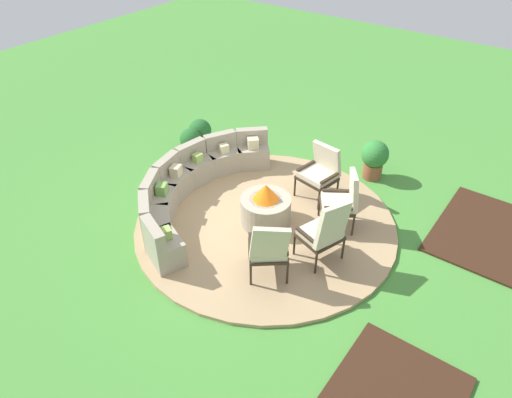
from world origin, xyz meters
TOP-DOWN VIEW (x-y plane):
  - ground_plane at (0.00, 0.00)m, footprint 24.00×24.00m
  - patio_circle at (0.00, 0.00)m, footprint 4.43×4.43m
  - mulch_bed_right at (1.99, -3.07)m, footprint 2.15×1.43m
  - fire_pit at (0.00, 0.00)m, footprint 0.85×0.85m
  - curved_stone_bench at (-0.26, 1.43)m, footprint 3.69×1.74m
  - lounge_chair_front_left at (-1.01, -0.77)m, footprint 0.80×0.83m
  - lounge_chair_front_right at (-0.25, -1.25)m, footprint 0.74×0.72m
  - lounge_chair_back_left at (0.67, -1.07)m, footprint 0.76×0.79m
  - lounge_chair_back_right at (1.21, -0.33)m, footprint 0.69×0.70m
  - potted_plant_0 at (0.86, 2.49)m, footprint 0.44×0.44m
  - potted_plant_1 at (2.43, -0.83)m, footprint 0.52×0.52m
  - potted_plant_2 at (1.24, 2.56)m, footprint 0.48×0.48m

SIDE VIEW (x-z plane):
  - ground_plane at x=0.00m, z-range 0.00..0.00m
  - mulch_bed_right at x=1.99m, z-range 0.00..0.04m
  - patio_circle at x=0.00m, z-range 0.00..0.06m
  - potted_plant_0 at x=0.86m, z-range 0.02..0.70m
  - fire_pit at x=0.00m, z-range -0.02..0.74m
  - curved_stone_bench at x=-0.26m, z-range -0.01..0.74m
  - potted_plant_2 at x=1.24m, z-range 0.03..0.74m
  - potted_plant_1 at x=2.43m, z-range 0.05..0.83m
  - lounge_chair_back_right at x=1.21m, z-range 0.09..1.10m
  - lounge_chair_back_left at x=0.67m, z-range 0.07..1.13m
  - lounge_chair_front_left at x=-1.01m, z-range 0.07..1.15m
  - lounge_chair_front_right at x=-0.25m, z-range 0.06..1.21m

